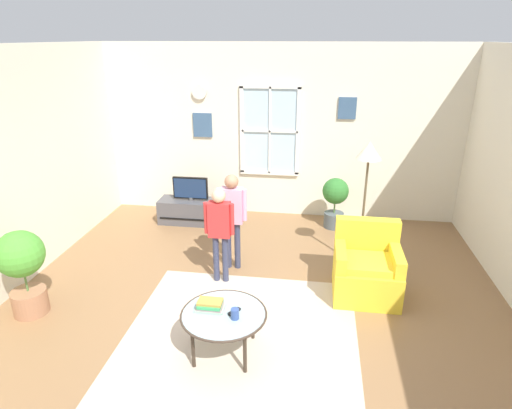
# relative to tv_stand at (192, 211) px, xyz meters

# --- Properties ---
(ground_plane) EXTENTS (6.46, 6.97, 0.02)m
(ground_plane) POSITION_rel_tv_stand_xyz_m (1.39, -2.57, -0.21)
(ground_plane) COLOR olive
(back_wall) EXTENTS (5.86, 0.17, 2.84)m
(back_wall) POSITION_rel_tv_stand_xyz_m (1.38, 0.68, 1.22)
(back_wall) COLOR silver
(back_wall) RESTS_ON ground_plane
(area_rug) EXTENTS (2.41, 2.36, 0.01)m
(area_rug) POSITION_rel_tv_stand_xyz_m (1.33, -2.80, -0.20)
(area_rug) COLOR #C6B29E
(area_rug) RESTS_ON ground_plane
(tv_stand) EXTENTS (1.07, 0.43, 0.40)m
(tv_stand) POSITION_rel_tv_stand_xyz_m (0.00, 0.00, 0.00)
(tv_stand) COLOR #4C4C51
(tv_stand) RESTS_ON ground_plane
(television) EXTENTS (0.58, 0.08, 0.39)m
(television) POSITION_rel_tv_stand_xyz_m (0.00, -0.00, 0.41)
(television) COLOR #4C4C4C
(television) RESTS_ON tv_stand
(armchair) EXTENTS (0.76, 0.74, 0.87)m
(armchair) POSITION_rel_tv_stand_xyz_m (2.67, -1.78, 0.13)
(armchair) COLOR yellow
(armchair) RESTS_ON ground_plane
(coffee_table) EXTENTS (0.84, 0.84, 0.45)m
(coffee_table) POSITION_rel_tv_stand_xyz_m (1.21, -3.06, 0.23)
(coffee_table) COLOR #99B2B7
(coffee_table) RESTS_ON ground_plane
(book_stack) EXTENTS (0.27, 0.18, 0.10)m
(book_stack) POSITION_rel_tv_stand_xyz_m (1.07, -3.01, 0.30)
(book_stack) COLOR #9DC3A2
(book_stack) RESTS_ON coffee_table
(cup) EXTENTS (0.08, 0.08, 0.10)m
(cup) POSITION_rel_tv_stand_xyz_m (1.33, -3.12, 0.30)
(cup) COLOR #334C8C
(cup) RESTS_ON coffee_table
(remote_near_books) EXTENTS (0.05, 0.14, 0.02)m
(remote_near_books) POSITION_rel_tv_stand_xyz_m (1.15, -2.98, 0.26)
(remote_near_books) COLOR black
(remote_near_books) RESTS_ON coffee_table
(remote_near_cup) EXTENTS (0.11, 0.14, 0.02)m
(remote_near_cup) POSITION_rel_tv_stand_xyz_m (1.31, -3.03, 0.26)
(remote_near_cup) COLOR black
(remote_near_cup) RESTS_ON coffee_table
(person_red_shirt) EXTENTS (0.37, 0.17, 1.24)m
(person_red_shirt) POSITION_rel_tv_stand_xyz_m (0.89, -1.75, 0.58)
(person_red_shirt) COLOR #333851
(person_red_shirt) RESTS_ON ground_plane
(person_pink_shirt) EXTENTS (0.39, 0.18, 1.31)m
(person_pink_shirt) POSITION_rel_tv_stand_xyz_m (0.97, -1.39, 0.62)
(person_pink_shirt) COLOR #333851
(person_pink_shirt) RESTS_ON ground_plane
(potted_plant_by_window) EXTENTS (0.42, 0.42, 0.83)m
(potted_plant_by_window) POSITION_rel_tv_stand_xyz_m (2.34, 0.15, 0.30)
(potted_plant_by_window) COLOR #4C565B
(potted_plant_by_window) RESTS_ON ground_plane
(potted_plant_corner) EXTENTS (0.51, 0.51, 0.99)m
(potted_plant_corner) POSITION_rel_tv_stand_xyz_m (-1.09, -2.72, 0.40)
(potted_plant_corner) COLOR #9E6B4C
(potted_plant_corner) RESTS_ON ground_plane
(floor_lamp) EXTENTS (0.32, 0.32, 1.72)m
(floor_lamp) POSITION_rel_tv_stand_xyz_m (2.65, -1.12, 1.24)
(floor_lamp) COLOR black
(floor_lamp) RESTS_ON ground_plane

